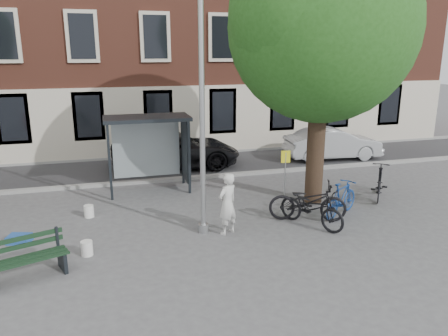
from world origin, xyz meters
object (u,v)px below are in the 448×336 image
at_px(painter, 227,204).
at_px(bike_c, 311,208).
at_px(bike_a, 308,201).
at_px(notice_sign, 285,166).
at_px(bike_d, 380,181).
at_px(car_silver, 333,143).
at_px(lamppost, 202,131).
at_px(bus_shelter, 159,136).
at_px(bike_b, 341,199).
at_px(bench, 25,261).
at_px(car_dark, 176,150).

distance_m(painter, bike_c, 2.41).
height_order(bike_a, notice_sign, notice_sign).
distance_m(bike_d, car_silver, 5.41).
bearing_deg(notice_sign, lamppost, -146.33).
bearing_deg(bus_shelter, bike_a, -47.89).
bearing_deg(bus_shelter, bike_b, -39.56).
bearing_deg(bench, car_silver, 14.11).
bearing_deg(car_dark, painter, -175.52).
bearing_deg(car_silver, bus_shelter, 110.73).
relative_size(car_dark, car_silver, 1.24).
bearing_deg(car_silver, bike_d, 171.43).
distance_m(bus_shelter, notice_sign, 4.47).
xyz_separation_m(bus_shelter, bench, (-3.62, -5.47, -1.51)).
bearing_deg(lamppost, bike_a, 0.64).
height_order(bus_shelter, bike_d, bus_shelter).
xyz_separation_m(painter, bench, (-4.83, -1.13, -0.43)).
bearing_deg(bike_b, bus_shelter, 17.88).
xyz_separation_m(bike_a, notice_sign, (-0.03, 1.60, 0.63)).
distance_m(bus_shelter, car_dark, 3.28).
relative_size(bike_d, car_silver, 0.44).
relative_size(bike_c, bike_d, 1.07).
bearing_deg(bike_b, bike_d, -94.64).
distance_m(bus_shelter, bike_b, 6.40).
distance_m(bus_shelter, car_silver, 8.49).
bearing_deg(bike_d, car_dark, -8.92).
distance_m(bus_shelter, painter, 4.64).
distance_m(bike_d, notice_sign, 3.29).
bearing_deg(bus_shelter, bike_d, -22.92).
bearing_deg(bus_shelter, painter, -74.44).
xyz_separation_m(bus_shelter, car_dark, (1.05, 2.88, -1.18)).
distance_m(bench, car_dark, 9.57).
xyz_separation_m(painter, bike_a, (2.47, 0.27, -0.26)).
bearing_deg(car_silver, painter, 138.75).
bearing_deg(lamppost, painter, -21.60).
height_order(lamppost, bike_a, lamppost).
xyz_separation_m(bike_c, bike_d, (3.26, 1.58, 0.04)).
bearing_deg(car_silver, lamppost, 135.32).
bearing_deg(bike_c, painter, 146.29).
bearing_deg(car_dark, bike_b, -148.01).
distance_m(lamppost, car_dark, 7.29).
distance_m(bench, bike_d, 10.79).
height_order(painter, notice_sign, notice_sign).
distance_m(lamppost, bike_c, 3.76).
distance_m(bike_a, car_silver, 7.80).
relative_size(painter, bike_b, 0.96).
height_order(bus_shelter, painter, bus_shelter).
xyz_separation_m(car_dark, car_silver, (7.02, -0.51, -0.03)).
bearing_deg(bus_shelter, notice_sign, -34.06).
xyz_separation_m(bus_shelter, notice_sign, (3.65, -2.47, -0.71)).
bearing_deg(bus_shelter, car_dark, 70.02).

